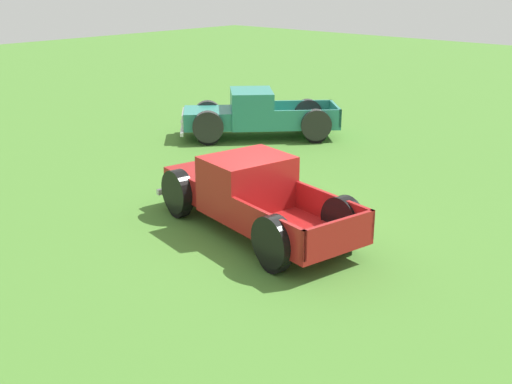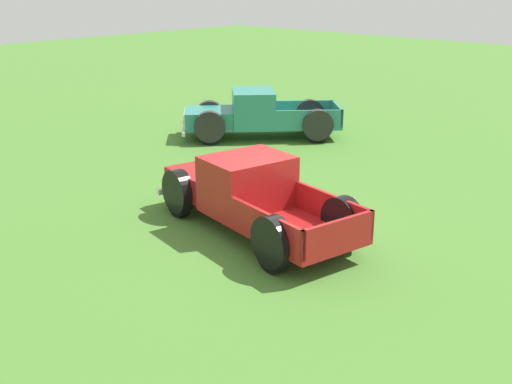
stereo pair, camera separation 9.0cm
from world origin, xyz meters
TOP-DOWN VIEW (x-y plane):
  - ground_plane at (0.00, 0.00)m, footprint 80.00×80.00m
  - pickup_truck_foreground at (-0.11, 0.51)m, footprint 2.87×5.47m
  - pickup_truck_behind_left at (5.75, 5.86)m, footprint 5.03×4.88m

SIDE VIEW (x-z plane):
  - ground_plane at x=0.00m, z-range 0.00..0.00m
  - pickup_truck_behind_left at x=5.75m, z-range -0.04..1.55m
  - pickup_truck_foreground at x=-0.11m, z-range -0.04..1.56m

